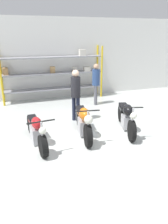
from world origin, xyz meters
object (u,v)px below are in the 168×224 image
shelving_rack (55,72)px  person_near_rack (76,91)px  motorcycle_red (36,131)px  person_browsing (96,81)px  motorcycle_orange (84,122)px  motorcycle_black (126,117)px

shelving_rack → person_near_rack: (0.11, -2.90, -0.19)m
person_near_rack → motorcycle_red: bearing=5.0°
motorcycle_red → person_browsing: bearing=129.5°
motorcycle_orange → person_near_rack: person_near_rack is taller
person_near_rack → shelving_rack: bearing=-122.9°
person_browsing → motorcycle_orange: bearing=80.9°
motorcycle_red → person_near_rack: bearing=124.9°
motorcycle_black → person_near_rack: bearing=-119.7°
shelving_rack → motorcycle_black: (1.36, -4.18, -0.79)m
shelving_rack → person_browsing: 1.99m
shelving_rack → person_near_rack: bearing=-87.7°
shelving_rack → person_near_rack: 2.91m
person_browsing → motorcycle_black: bearing=106.7°
motorcycle_red → motorcycle_orange: size_ratio=1.05×
motorcycle_orange → person_browsing: size_ratio=1.14×
shelving_rack → person_near_rack: size_ratio=2.55×
motorcycle_orange → motorcycle_black: motorcycle_orange is taller
motorcycle_red → motorcycle_black: motorcycle_black is taller
shelving_rack → motorcycle_orange: (-0.02, -4.13, -0.80)m
person_near_rack → motorcycle_orange: bearing=48.5°
person_browsing → person_near_rack: (-1.35, -1.56, 0.03)m
person_near_rack → person_browsing: bearing=-166.0°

